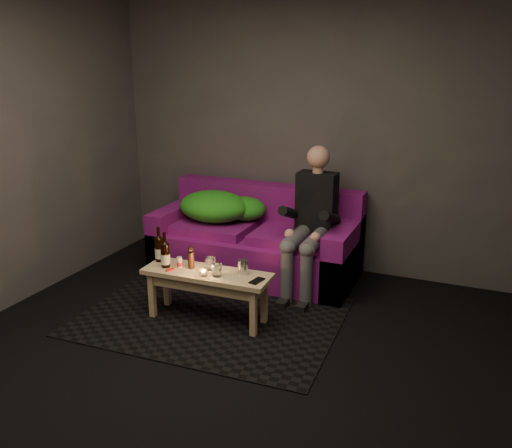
% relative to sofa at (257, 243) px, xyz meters
% --- Properties ---
extents(floor, '(4.50, 4.50, 0.00)m').
position_rel_sofa_xyz_m(floor, '(0.39, -1.82, -0.30)').
color(floor, black).
rests_on(floor, ground).
extents(room, '(4.50, 4.50, 4.50)m').
position_rel_sofa_xyz_m(room, '(0.39, -1.35, 1.35)').
color(room, silver).
rests_on(room, ground).
extents(rug, '(2.08, 1.54, 0.01)m').
position_rel_sofa_xyz_m(rug, '(0.03, -1.02, -0.29)').
color(rug, black).
rests_on(rug, floor).
extents(sofa, '(1.90, 0.86, 0.82)m').
position_rel_sofa_xyz_m(sofa, '(0.00, 0.00, 0.00)').
color(sofa, '#7C106C').
rests_on(sofa, floor).
extents(green_blanket, '(0.84, 0.57, 0.29)m').
position_rel_sofa_xyz_m(green_blanket, '(-0.39, -0.01, 0.32)').
color(green_blanket, '#318818').
rests_on(green_blanket, sofa).
extents(person, '(0.34, 0.79, 1.27)m').
position_rel_sofa_xyz_m(person, '(0.58, -0.16, 0.36)').
color(person, black).
rests_on(person, sofa).
extents(coffee_table, '(1.02, 0.36, 0.42)m').
position_rel_sofa_xyz_m(coffee_table, '(0.03, -1.07, 0.04)').
color(coffee_table, '#E3C185').
rests_on(coffee_table, rug).
extents(beer_bottle_a, '(0.07, 0.07, 0.29)m').
position_rel_sofa_xyz_m(beer_bottle_a, '(-0.43, -1.02, 0.22)').
color(beer_bottle_a, black).
rests_on(beer_bottle_a, coffee_table).
extents(beer_bottle_b, '(0.07, 0.07, 0.29)m').
position_rel_sofa_xyz_m(beer_bottle_b, '(-0.31, -1.11, 0.22)').
color(beer_bottle_b, black).
rests_on(beer_bottle_b, coffee_table).
extents(salt_shaker, '(0.05, 0.05, 0.09)m').
position_rel_sofa_xyz_m(salt_shaker, '(-0.21, -1.08, 0.16)').
color(salt_shaker, silver).
rests_on(salt_shaker, coffee_table).
extents(pepper_mill, '(0.05, 0.05, 0.14)m').
position_rel_sofa_xyz_m(pepper_mill, '(-0.11, -1.06, 0.19)').
color(pepper_mill, black).
rests_on(pepper_mill, coffee_table).
extents(tumbler_back, '(0.09, 0.09, 0.10)m').
position_rel_sofa_xyz_m(tumbler_back, '(0.04, -1.02, 0.17)').
color(tumbler_back, white).
rests_on(tumbler_back, coffee_table).
extents(tealight, '(0.06, 0.06, 0.05)m').
position_rel_sofa_xyz_m(tealight, '(0.05, -1.15, 0.14)').
color(tealight, white).
rests_on(tealight, coffee_table).
extents(tumbler_front, '(0.09, 0.09, 0.10)m').
position_rel_sofa_xyz_m(tumbler_front, '(0.15, -1.12, 0.17)').
color(tumbler_front, white).
rests_on(tumbler_front, coffee_table).
extents(steel_cup, '(0.10, 0.10, 0.11)m').
position_rel_sofa_xyz_m(steel_cup, '(0.31, -1.01, 0.17)').
color(steel_cup, silver).
rests_on(steel_cup, coffee_table).
extents(smartphone, '(0.09, 0.15, 0.01)m').
position_rel_sofa_xyz_m(smartphone, '(0.46, -1.09, 0.12)').
color(smartphone, black).
rests_on(smartphone, coffee_table).
extents(red_lighter, '(0.05, 0.08, 0.01)m').
position_rel_sofa_xyz_m(red_lighter, '(-0.24, -1.17, 0.12)').
color(red_lighter, red).
rests_on(red_lighter, coffee_table).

